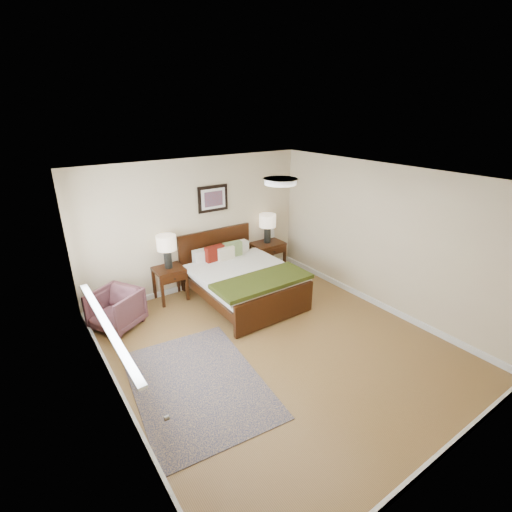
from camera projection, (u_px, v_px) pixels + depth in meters
name	position (u px, v px, depth m)	size (l,w,h in m)	color
floor	(276.00, 345.00, 5.57)	(5.00, 5.00, 0.00)	olive
back_wall	(197.00, 225.00, 7.01)	(4.50, 0.04, 2.50)	beige
front_wall	(456.00, 367.00, 3.20)	(4.50, 0.04, 2.50)	beige
left_wall	(110.00, 319.00, 3.91)	(0.04, 5.00, 2.50)	beige
right_wall	(383.00, 239.00, 6.29)	(0.04, 5.00, 2.50)	beige
ceiling	(280.00, 178.00, 4.63)	(4.50, 5.00, 0.02)	white
window	(98.00, 283.00, 4.43)	(0.11, 2.72, 1.32)	silver
door	(182.00, 446.00, 2.66)	(0.06, 1.00, 2.18)	silver
ceil_fixture	(280.00, 181.00, 4.65)	(0.44, 0.44, 0.08)	white
bed	(242.00, 275.00, 6.71)	(1.68, 2.03, 1.09)	#321607
wall_art	(213.00, 199.00, 6.99)	(0.62, 0.05, 0.50)	black
nightstand_left	(170.00, 275.00, 6.71)	(0.53, 0.48, 0.63)	#321607
nightstand_right	(268.00, 254.00, 7.92)	(0.67, 0.50, 0.66)	#321607
lamp_left	(167.00, 246.00, 6.52)	(0.34, 0.34, 0.61)	black
lamp_right	(268.00, 223.00, 7.68)	(0.34, 0.34, 0.61)	black
armchair	(116.00, 309.00, 5.94)	(0.68, 0.70, 0.64)	brown
rug_persian	(198.00, 383.00, 4.79)	(1.55, 2.18, 0.01)	#0D1A41
rug_navy	(281.00, 278.00, 7.73)	(0.79, 1.18, 0.01)	black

